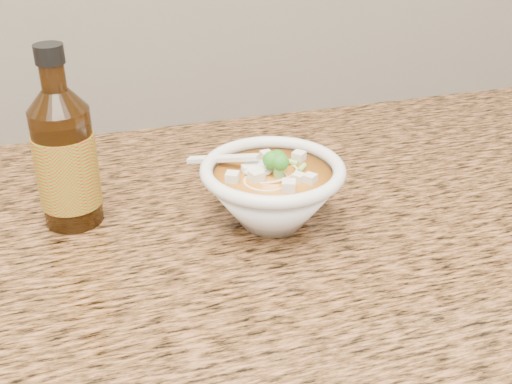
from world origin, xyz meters
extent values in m
cube|color=brown|center=(0.00, 1.68, 0.88)|extent=(4.00, 0.68, 0.04)
cylinder|color=silver|center=(0.29, 1.66, 0.90)|extent=(0.07, 0.07, 0.01)
torus|color=silver|center=(0.29, 1.66, 0.97)|extent=(0.17, 0.17, 0.02)
torus|color=beige|center=(0.30, 1.67, 0.96)|extent=(0.05, 0.05, 0.00)
torus|color=beige|center=(0.28, 1.67, 0.96)|extent=(0.12, 0.12, 0.00)
torus|color=beige|center=(0.29, 1.64, 0.96)|extent=(0.06, 0.06, 0.00)
torus|color=beige|center=(0.30, 1.67, 0.96)|extent=(0.08, 0.08, 0.00)
torus|color=beige|center=(0.30, 1.65, 0.96)|extent=(0.09, 0.09, 0.00)
torus|color=beige|center=(0.29, 1.66, 0.96)|extent=(0.11, 0.11, 0.00)
torus|color=beige|center=(0.29, 1.66, 0.96)|extent=(0.09, 0.09, 0.00)
torus|color=beige|center=(0.29, 1.65, 0.95)|extent=(0.07, 0.07, 0.00)
cube|color=silver|center=(0.30, 1.68, 0.97)|extent=(0.01, 0.01, 0.01)
cube|color=silver|center=(0.28, 1.68, 0.97)|extent=(0.02, 0.02, 0.01)
cube|color=silver|center=(0.28, 1.67, 0.97)|extent=(0.02, 0.02, 0.01)
cube|color=silver|center=(0.28, 1.67, 0.97)|extent=(0.02, 0.02, 0.01)
cube|color=silver|center=(0.24, 1.66, 0.97)|extent=(0.02, 0.02, 0.01)
cube|color=silver|center=(0.25, 1.65, 0.97)|extent=(0.02, 0.02, 0.01)
cube|color=silver|center=(0.30, 1.61, 0.97)|extent=(0.02, 0.02, 0.01)
cube|color=silver|center=(0.30, 1.65, 0.97)|extent=(0.02, 0.02, 0.01)
cube|color=silver|center=(0.33, 1.68, 0.97)|extent=(0.02, 0.02, 0.01)
ellipsoid|color=#196014|center=(0.29, 1.65, 0.98)|extent=(0.03, 0.03, 0.03)
cylinder|color=#92D853|center=(0.27, 1.69, 0.97)|extent=(0.02, 0.01, 0.01)
cylinder|color=#92D853|center=(0.27, 1.69, 0.97)|extent=(0.02, 0.01, 0.01)
cylinder|color=#92D853|center=(0.26, 1.65, 0.97)|extent=(0.01, 0.02, 0.01)
cylinder|color=#92D853|center=(0.32, 1.66, 0.97)|extent=(0.02, 0.01, 0.01)
ellipsoid|color=silver|center=(0.28, 1.67, 0.97)|extent=(0.04, 0.04, 0.01)
cube|color=silver|center=(0.24, 1.69, 0.97)|extent=(0.08, 0.06, 0.02)
cylinder|color=#361C07|center=(0.07, 1.73, 0.97)|extent=(0.07, 0.07, 0.14)
cylinder|color=#361C07|center=(0.07, 1.73, 1.08)|extent=(0.03, 0.03, 0.03)
cylinder|color=black|center=(0.07, 1.73, 1.10)|extent=(0.03, 0.03, 0.02)
cylinder|color=red|center=(0.07, 1.73, 0.97)|extent=(0.08, 0.08, 0.09)
camera|label=1|loc=(0.08, 1.04, 1.30)|focal=45.00mm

